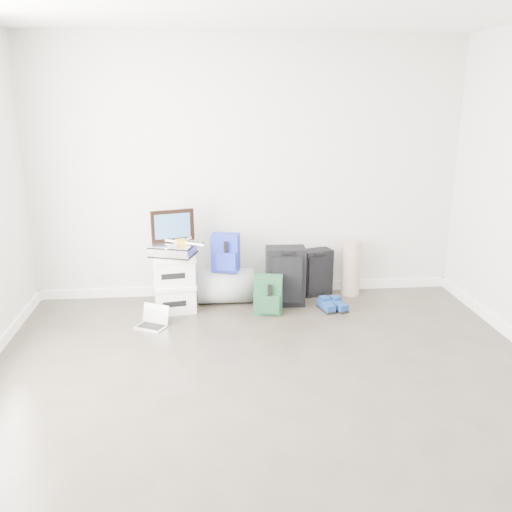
{
  "coord_description": "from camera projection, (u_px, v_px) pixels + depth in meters",
  "views": [
    {
      "loc": [
        -0.46,
        -3.13,
        2.11
      ],
      "look_at": [
        0.03,
        1.9,
        0.6
      ],
      "focal_mm": 38.0,
      "sensor_mm": 36.0,
      "label": 1
    }
  ],
  "objects": [
    {
      "name": "large_suitcase",
      "position": [
        285.0,
        276.0,
        5.59
      ],
      "size": [
        0.4,
        0.27,
        0.62
      ],
      "rotation": [
        0.0,
        0.0,
        -0.03
      ],
      "color": "black",
      "rests_on": "ground"
    },
    {
      "name": "rolled_rug",
      "position": [
        351.0,
        268.0,
        5.88
      ],
      "size": [
        0.2,
        0.2,
        0.6
      ],
      "primitive_type": "cylinder",
      "color": "tan",
      "rests_on": "ground"
    },
    {
      "name": "boxes_stack",
      "position": [
        175.0,
        283.0,
        5.44
      ],
      "size": [
        0.45,
        0.38,
        0.58
      ],
      "rotation": [
        0.0,
        0.0,
        0.15
      ],
      "color": "white",
      "rests_on": "ground"
    },
    {
      "name": "blue_backpack",
      "position": [
        226.0,
        253.0,
        5.55
      ],
      "size": [
        0.31,
        0.26,
        0.39
      ],
      "rotation": [
        0.0,
        0.0,
        -0.23
      ],
      "color": "#1B22B4",
      "rests_on": "duffel_bag"
    },
    {
      "name": "shoes",
      "position": [
        332.0,
        306.0,
        5.51
      ],
      "size": [
        0.29,
        0.28,
        0.09
      ],
      "rotation": [
        0.0,
        0.0,
        0.32
      ],
      "color": "black",
      "rests_on": "ground"
    },
    {
      "name": "green_backpack",
      "position": [
        268.0,
        296.0,
        5.39
      ],
      "size": [
        0.31,
        0.25,
        0.39
      ],
      "rotation": [
        0.0,
        0.0,
        -0.21
      ],
      "color": "#163E22",
      "rests_on": "ground"
    },
    {
      "name": "laptop",
      "position": [
        153.0,
        321.0,
        5.13
      ],
      "size": [
        0.34,
        0.3,
        0.2
      ],
      "rotation": [
        0.0,
        0.0,
        -0.48
      ],
      "color": "silver",
      "rests_on": "ground"
    },
    {
      "name": "painting",
      "position": [
        173.0,
        226.0,
        5.37
      ],
      "size": [
        0.42,
        0.14,
        0.32
      ],
      "rotation": [
        0.0,
        0.0,
        0.27
      ],
      "color": "black",
      "rests_on": "briefcase"
    },
    {
      "name": "carry_on",
      "position": [
        316.0,
        272.0,
        5.89
      ],
      "size": [
        0.36,
        0.3,
        0.5
      ],
      "rotation": [
        0.0,
        0.0,
        0.33
      ],
      "color": "black",
      "rests_on": "ground"
    },
    {
      "name": "briefcase",
      "position": [
        173.0,
        250.0,
        5.34
      ],
      "size": [
        0.48,
        0.41,
        0.12
      ],
      "primitive_type": "cube",
      "rotation": [
        0.0,
        0.0,
        -0.32
      ],
      "color": "#B2B2B7",
      "rests_on": "boxes_stack"
    },
    {
      "name": "ground",
      "position": [
        279.0,
        422.0,
        3.64
      ],
      "size": [
        5.0,
        5.0,
        0.0
      ],
      "primitive_type": "plane",
      "color": "#352E26",
      "rests_on": "ground"
    },
    {
      "name": "room_envelope",
      "position": [
        282.0,
        164.0,
        3.16
      ],
      "size": [
        4.52,
        5.02,
        2.71
      ],
      "color": "silver",
      "rests_on": "ground"
    },
    {
      "name": "drone",
      "position": [
        181.0,
        242.0,
        5.3
      ],
      "size": [
        0.46,
        0.46,
        0.05
      ],
      "rotation": [
        0.0,
        0.0,
        0.25
      ],
      "color": "gold",
      "rests_on": "briefcase"
    },
    {
      "name": "duffel_bag",
      "position": [
        226.0,
        286.0,
        5.69
      ],
      "size": [
        0.59,
        0.37,
        0.36
      ],
      "primitive_type": "cylinder",
      "rotation": [
        0.0,
        1.57,
        -0.02
      ],
      "color": "#9A9BA2",
      "rests_on": "ground"
    }
  ]
}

